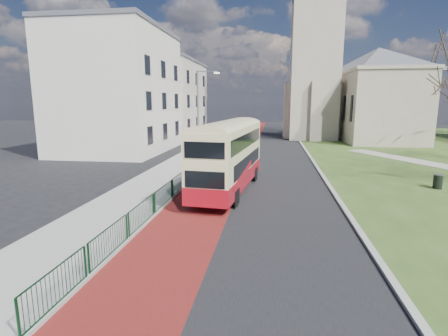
# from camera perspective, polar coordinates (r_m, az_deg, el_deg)

# --- Properties ---
(ground) EXTENTS (160.00, 160.00, 0.00)m
(ground) POSITION_cam_1_polar(r_m,az_deg,el_deg) (15.36, -1.84, -9.41)
(ground) COLOR black
(ground) RESTS_ON ground
(road_carriageway) EXTENTS (9.00, 120.00, 0.01)m
(road_carriageway) POSITION_cam_1_polar(r_m,az_deg,el_deg) (34.62, 6.29, 1.88)
(road_carriageway) COLOR black
(road_carriageway) RESTS_ON ground
(bus_lane) EXTENTS (3.40, 120.00, 0.01)m
(bus_lane) POSITION_cam_1_polar(r_m,az_deg,el_deg) (34.80, 1.84, 1.99)
(bus_lane) COLOR #591414
(bus_lane) RESTS_ON ground
(pavement_west) EXTENTS (4.00, 120.00, 0.12)m
(pavement_west) POSITION_cam_1_polar(r_m,az_deg,el_deg) (35.40, -4.29, 2.20)
(pavement_west) COLOR gray
(pavement_west) RESTS_ON ground
(kerb_west) EXTENTS (0.25, 120.00, 0.13)m
(kerb_west) POSITION_cam_1_polar(r_m,az_deg,el_deg) (35.03, -1.09, 2.15)
(kerb_west) COLOR #999993
(kerb_west) RESTS_ON ground
(kerb_east) EXTENTS (0.25, 80.00, 0.13)m
(kerb_east) POSITION_cam_1_polar(r_m,az_deg,el_deg) (36.75, 13.58, 2.25)
(kerb_east) COLOR #999993
(kerb_east) RESTS_ON ground
(pedestrian_railing) EXTENTS (0.07, 24.00, 1.12)m
(pedestrian_railing) POSITION_cam_1_polar(r_m,az_deg,el_deg) (19.58, -8.38, -3.38)
(pedestrian_railing) COLOR #0B3218
(pedestrian_railing) RESTS_ON ground
(gothic_church) EXTENTS (16.38, 18.00, 40.00)m
(gothic_church) POSITION_cam_1_polar(r_m,az_deg,el_deg) (53.74, 19.79, 18.51)
(gothic_church) COLOR #9F9681
(gothic_church) RESTS_ON ground
(street_block_near) EXTENTS (10.30, 14.30, 13.00)m
(street_block_near) POSITION_cam_1_polar(r_m,az_deg,el_deg) (39.80, -16.85, 12.04)
(street_block_near) COLOR silver
(street_block_near) RESTS_ON ground
(street_block_far) EXTENTS (10.30, 16.30, 11.50)m
(street_block_far) POSITION_cam_1_polar(r_m,az_deg,el_deg) (54.75, -9.70, 11.07)
(street_block_far) COLOR #B5AC99
(street_block_far) RESTS_ON ground
(streetlamp) EXTENTS (2.13, 0.18, 8.00)m
(streetlamp) POSITION_cam_1_polar(r_m,az_deg,el_deg) (32.93, -4.03, 9.49)
(streetlamp) COLOR gray
(streetlamp) RESTS_ON pavement_west
(bus) EXTENTS (3.26, 9.88, 4.06)m
(bus) POSITION_cam_1_polar(r_m,az_deg,el_deg) (20.52, 0.82, 2.40)
(bus) COLOR maroon
(bus) RESTS_ON ground
(litter_bin) EXTENTS (0.71, 0.71, 0.91)m
(litter_bin) POSITION_cam_1_polar(r_m,az_deg,el_deg) (25.12, 31.55, -1.87)
(litter_bin) COLOR black
(litter_bin) RESTS_ON grass_green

